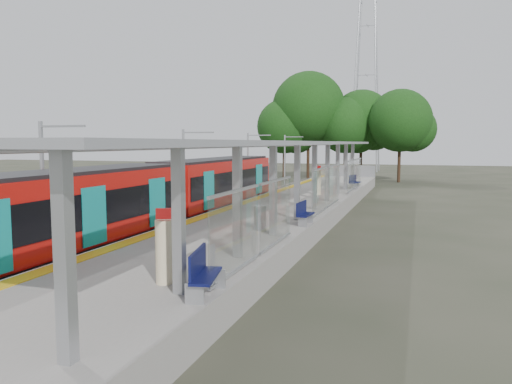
# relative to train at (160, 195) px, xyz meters

# --- Properties ---
(ground) EXTENTS (200.00, 200.00, 0.00)m
(ground) POSITION_rel_train_xyz_m (4.50, -12.82, -2.05)
(ground) COLOR #474438
(ground) RESTS_ON ground
(trackbed) EXTENTS (3.00, 70.00, 0.24)m
(trackbed) POSITION_rel_train_xyz_m (-0.00, 7.18, -1.93)
(trackbed) COLOR #59544C
(trackbed) RESTS_ON ground
(platform) EXTENTS (6.00, 50.00, 1.00)m
(platform) POSITION_rel_train_xyz_m (4.50, 7.18, -1.55)
(platform) COLOR gray
(platform) RESTS_ON ground
(tactile_strip) EXTENTS (0.60, 50.00, 0.02)m
(tactile_strip) POSITION_rel_train_xyz_m (1.95, 7.18, -1.04)
(tactile_strip) COLOR gold
(tactile_strip) RESTS_ON platform
(end_fence) EXTENTS (6.00, 0.10, 1.20)m
(end_fence) POSITION_rel_train_xyz_m (4.50, 32.13, -0.45)
(end_fence) COLOR #9EA0A5
(end_fence) RESTS_ON platform
(train) EXTENTS (2.74, 27.60, 3.62)m
(train) POSITION_rel_train_xyz_m (0.00, 0.00, 0.00)
(train) COLOR black
(train) RESTS_ON ground
(canopy) EXTENTS (3.27, 38.00, 3.66)m
(canopy) POSITION_rel_train_xyz_m (6.11, 3.36, 2.15)
(canopy) COLOR #9EA0A5
(canopy) RESTS_ON platform
(pylon) EXTENTS (8.00, 4.00, 38.00)m
(pylon) POSITION_rel_train_xyz_m (3.50, 60.18, 16.95)
(pylon) COLOR #9EA0A5
(pylon) RESTS_ON ground
(tree_cluster) EXTENTS (20.61, 10.30, 13.26)m
(tree_cluster) POSITION_rel_train_xyz_m (2.18, 39.55, 5.53)
(tree_cluster) COLOR #382316
(tree_cluster) RESTS_ON ground
(catenary_masts) EXTENTS (2.08, 48.16, 5.40)m
(catenary_masts) POSITION_rel_train_xyz_m (-1.72, 6.18, 0.86)
(catenary_masts) COLOR #9EA0A5
(catenary_masts) RESTS_ON ground
(bench_near) EXTENTS (0.83, 1.68, 1.10)m
(bench_near) POSITION_rel_train_xyz_m (7.10, -10.84, -0.47)
(bench_near) COLOR #0F134D
(bench_near) RESTS_ON platform
(bench_mid) EXTENTS (0.52, 1.51, 1.02)m
(bench_mid) POSITION_rel_train_xyz_m (7.11, -0.08, -0.52)
(bench_mid) COLOR #0F134D
(bench_mid) RESTS_ON platform
(bench_far) EXTENTS (0.80, 1.62, 1.06)m
(bench_far) POSITION_rel_train_xyz_m (7.02, 18.27, -0.49)
(bench_far) COLOR #0F134D
(bench_far) RESTS_ON platform
(info_pillar_near) EXTENTS (0.44, 0.44, 1.94)m
(info_pillar_near) POSITION_rel_train_xyz_m (5.75, -10.20, -0.21)
(info_pillar_near) COLOR beige
(info_pillar_near) RESTS_ON platform
(info_pillar_far) EXTENTS (0.45, 0.45, 2.02)m
(info_pillar_far) POSITION_rel_train_xyz_m (5.21, 12.72, -0.18)
(info_pillar_far) COLOR beige
(info_pillar_far) RESTS_ON platform
(litter_bin) EXTENTS (0.61, 0.61, 1.03)m
(litter_bin) POSITION_rel_train_xyz_m (5.71, -2.01, -0.54)
(litter_bin) COLOR #9EA0A5
(litter_bin) RESTS_ON platform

